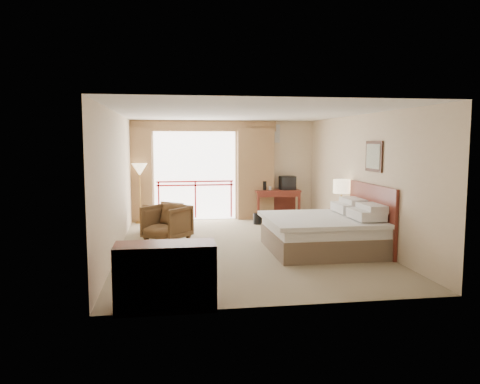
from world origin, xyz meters
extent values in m
plane|color=gray|center=(0.00, 0.00, 0.00)|extent=(7.00, 7.00, 0.00)
plane|color=white|center=(0.00, 0.00, 2.70)|extent=(7.00, 7.00, 0.00)
plane|color=beige|center=(0.00, 3.50, 1.35)|extent=(5.00, 0.00, 5.00)
plane|color=beige|center=(0.00, -3.50, 1.35)|extent=(5.00, 0.00, 5.00)
plane|color=beige|center=(-2.50, 0.00, 1.35)|extent=(0.00, 7.00, 7.00)
plane|color=beige|center=(2.50, 0.00, 1.35)|extent=(0.00, 7.00, 7.00)
plane|color=white|center=(-0.80, 3.48, 1.20)|extent=(2.40, 0.00, 2.40)
cube|color=red|center=(-0.80, 3.46, 0.95)|extent=(2.09, 0.03, 0.04)
cube|color=red|center=(-0.80, 3.46, 1.05)|extent=(2.09, 0.03, 0.04)
cube|color=red|center=(-1.79, 3.46, 0.55)|extent=(0.04, 0.03, 1.00)
cube|color=red|center=(-0.80, 3.46, 0.55)|extent=(0.04, 0.03, 1.00)
cube|color=red|center=(0.19, 3.46, 0.55)|extent=(0.04, 0.03, 1.00)
cube|color=olive|center=(-2.45, 3.35, 1.25)|extent=(1.00, 0.26, 2.50)
cube|color=olive|center=(0.85, 3.35, 1.25)|extent=(1.00, 0.26, 2.50)
cube|color=olive|center=(-0.80, 3.38, 2.55)|extent=(4.40, 0.22, 0.28)
cube|color=silver|center=(1.30, 3.47, 2.35)|extent=(0.50, 0.04, 0.50)
cube|color=brown|center=(1.45, -0.60, 0.20)|extent=(2.05, 2.00, 0.40)
cube|color=white|center=(1.45, -0.60, 0.50)|extent=(2.01, 1.96, 0.22)
cube|color=white|center=(1.40, -0.60, 0.63)|extent=(2.09, 2.06, 0.08)
cube|color=white|center=(2.15, -1.05, 0.78)|extent=(0.50, 0.75, 0.18)
cube|color=white|center=(2.15, -0.15, 0.78)|extent=(0.50, 0.75, 0.18)
cube|color=white|center=(2.28, -1.05, 0.90)|extent=(0.40, 0.70, 0.14)
cube|color=white|center=(2.28, -0.15, 0.90)|extent=(0.40, 0.70, 0.14)
cube|color=#5B211A|center=(2.46, -0.60, 0.65)|extent=(0.06, 2.10, 1.30)
cube|color=black|center=(2.48, -0.60, 1.85)|extent=(0.03, 0.72, 0.60)
cube|color=silver|center=(2.46, -0.60, 1.85)|extent=(0.01, 0.60, 0.48)
cube|color=#5B211A|center=(2.31, 0.61, 0.31)|extent=(0.44, 0.52, 0.62)
cylinder|color=tan|center=(2.31, 0.66, 0.66)|extent=(0.15, 0.15, 0.04)
cylinder|color=tan|center=(2.31, 0.66, 0.86)|extent=(0.03, 0.03, 0.39)
cylinder|color=#FFE5B2|center=(2.31, 0.66, 1.14)|extent=(0.37, 0.37, 0.31)
cube|color=black|center=(2.26, 0.46, 0.66)|extent=(0.23, 0.20, 0.08)
cube|color=#5B211A|center=(1.43, 3.25, 0.78)|extent=(1.24, 0.60, 0.05)
cube|color=#5B211A|center=(0.87, 2.99, 0.38)|extent=(0.06, 0.06, 0.76)
cube|color=#5B211A|center=(2.00, 2.99, 0.38)|extent=(0.06, 0.06, 0.76)
cube|color=#5B211A|center=(0.87, 3.51, 0.38)|extent=(0.06, 0.06, 0.76)
cube|color=#5B211A|center=(2.00, 3.51, 0.38)|extent=(0.06, 0.06, 0.76)
cube|color=#5B211A|center=(1.43, 3.51, 0.46)|extent=(1.13, 0.03, 0.57)
cube|color=#5B211A|center=(1.43, 2.98, 0.70)|extent=(1.13, 0.03, 0.12)
cube|color=black|center=(1.73, 3.25, 1.00)|extent=(0.42, 0.33, 0.38)
cube|color=black|center=(1.73, 3.09, 1.00)|extent=(0.38, 0.02, 0.31)
cylinder|color=black|center=(1.08, 3.25, 0.93)|extent=(0.12, 0.12, 0.24)
cylinder|color=white|center=(1.23, 3.20, 0.86)|extent=(0.08, 0.08, 0.11)
cylinder|color=black|center=(0.75, 2.48, 0.14)|extent=(0.29, 0.29, 0.28)
imported|color=#49321D|center=(-1.66, 2.09, 0.00)|extent=(1.01, 1.01, 0.66)
imported|color=#49321D|center=(-1.57, 0.83, 0.00)|extent=(1.18, 1.18, 0.77)
cylinder|color=black|center=(-1.84, 1.48, 0.48)|extent=(0.45, 0.45, 0.04)
cylinder|color=black|center=(-1.84, 1.48, 0.25)|extent=(0.05, 0.05, 0.45)
cylinder|color=black|center=(-1.84, 1.48, 0.02)|extent=(0.33, 0.33, 0.03)
imported|color=white|center=(-1.84, 1.48, 0.50)|extent=(0.21, 0.24, 0.02)
cylinder|color=tan|center=(-2.26, 3.12, 0.01)|extent=(0.25, 0.25, 0.03)
cylinder|color=tan|center=(-2.26, 3.12, 0.68)|extent=(0.03, 0.03, 1.36)
cone|color=#FFE5B2|center=(-2.26, 3.12, 1.41)|extent=(0.40, 0.40, 0.32)
cube|color=#5B211A|center=(-1.57, -3.36, 0.43)|extent=(1.28, 0.53, 0.85)
cube|color=black|center=(-1.57, -3.62, 0.43)|extent=(1.17, 0.02, 0.75)
camera|label=1|loc=(-1.50, -9.27, 2.15)|focal=35.00mm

